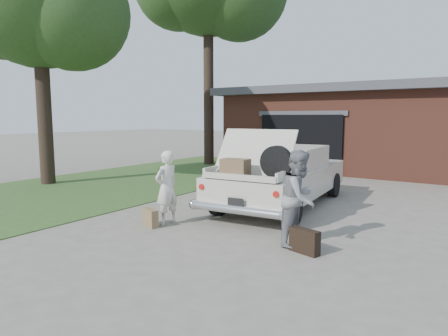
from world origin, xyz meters
The scene contains 9 objects.
ground centered at (0.00, 0.00, 0.00)m, with size 90.00×90.00×0.00m, color gray.
grass_strip centered at (-5.50, 3.00, 0.01)m, with size 6.00×16.00×0.02m, color #2D4C1E.
house centered at (0.98, 11.47, 1.67)m, with size 12.80×7.80×3.30m.
tree_left centered at (-7.14, 1.27, 5.60)m, with size 5.19×4.52×8.11m.
sedan centered at (0.32, 2.62, 0.73)m, with size 2.31×5.08×1.87m.
woman_left centered at (-0.82, -0.21, 0.74)m, with size 0.54×0.35×1.47m, color silver.
woman_right centered at (1.88, 0.04, 0.80)m, with size 0.77×0.60×1.59m, color gray.
suitcase_left centered at (-0.98, -0.52, 0.17)m, with size 0.45×0.14×0.35m, color olive.
suitcase_right centered at (2.12, -0.30, 0.19)m, with size 0.50×0.16×0.39m, color black.
Camera 1 is at (4.44, -6.02, 2.13)m, focal length 32.00 mm.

